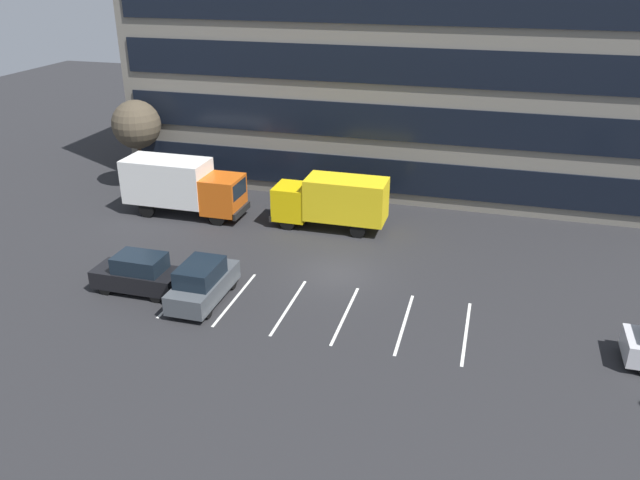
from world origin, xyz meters
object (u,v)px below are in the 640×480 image
box_truck_orange (182,185)px  suv_black (139,274)px  suv_charcoal (203,283)px  box_truck_yellow_all (332,200)px  bare_tree (136,125)px

box_truck_orange → suv_black: box_truck_orange is taller
suv_charcoal → suv_black: bearing=178.9°
box_truck_yellow_all → box_truck_orange: 9.88m
box_truck_orange → bare_tree: 7.06m
suv_black → box_truck_orange: bearing=104.7°
box_truck_orange → suv_black: size_ratio=1.78×
suv_charcoal → bare_tree: 18.42m
suv_black → suv_charcoal: (3.54, -0.07, 0.04)m
box_truck_yellow_all → bare_tree: (-15.12, 3.52, 2.80)m
box_truck_orange → suv_charcoal: box_truck_orange is taller
suv_black → suv_charcoal: bearing=-1.1°
box_truck_yellow_all → suv_black: bearing=-124.8°
box_truck_orange → suv_black: (2.62, -10.00, -1.08)m
suv_black → bare_tree: 16.42m
suv_charcoal → bare_tree: size_ratio=0.72×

